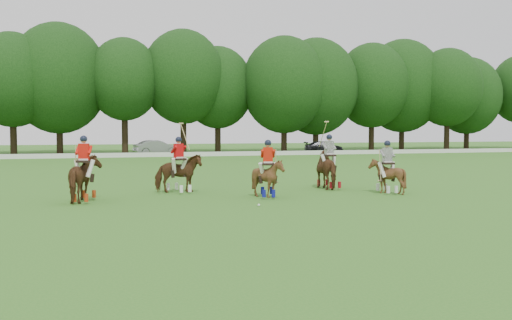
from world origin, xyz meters
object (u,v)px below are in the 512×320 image
object	(u,v)px
car_mid	(157,147)
polo_stripe_b	(387,175)
polo_red_a	(84,178)
polo_ball	(259,205)
polo_red_b	(179,173)
polo_stripe_a	(329,169)
polo_red_c	(268,177)
car_right	(324,147)

from	to	relation	value
car_mid	polo_stripe_b	world-z (taller)	polo_stripe_b
polo_red_a	polo_stripe_b	size ratio (longest dim) A/B	1.11
car_mid	polo_ball	world-z (taller)	car_mid
polo_red_b	polo_stripe_a	bearing A→B (deg)	-3.04
polo_red_b	polo_red_c	world-z (taller)	polo_red_b
polo_red_b	polo_stripe_b	xyz separation A→B (m)	(8.03, -2.84, -0.07)
car_right	car_mid	bearing A→B (deg)	103.17
car_right	polo_red_b	world-z (taller)	polo_red_b
car_mid	polo_stripe_a	bearing A→B (deg)	173.94
car_right	polo_red_a	world-z (taller)	polo_red_a
car_mid	polo_stripe_a	size ratio (longest dim) A/B	1.61
car_mid	polo_stripe_a	distance (m)	36.97
polo_red_a	polo_stripe_a	size ratio (longest dim) A/B	0.81
polo_red_c	polo_stripe_b	world-z (taller)	polo_red_c
car_right	polo_stripe_a	world-z (taller)	polo_stripe_a
polo_stripe_b	polo_ball	bearing A→B (deg)	-160.85
polo_stripe_a	polo_red_b	bearing A→B (deg)	176.96
polo_red_c	polo_stripe_b	distance (m)	5.08
polo_red_b	car_right	bearing A→B (deg)	57.64
car_mid	polo_red_a	size ratio (longest dim) A/B	1.98
polo_red_b	polo_red_c	xyz separation A→B (m)	(2.96, -2.70, -0.04)
polo_red_b	polo_ball	bearing A→B (deg)	-69.66
polo_red_b	polo_stripe_b	world-z (taller)	polo_red_b
car_right	polo_red_a	xyz separation A→B (m)	(-26.91, -38.48, 0.22)
polo_stripe_a	polo_stripe_b	xyz separation A→B (m)	(1.42, -2.49, -0.12)
car_mid	polo_red_b	xyz separation A→B (m)	(-4.10, -36.54, 0.05)
car_mid	polo_red_c	distance (m)	39.26
car_right	polo_red_b	bearing A→B (deg)	160.81
polo_red_a	polo_stripe_a	distance (m)	10.49
polo_red_a	polo_ball	distance (m)	6.43
polo_red_c	polo_ball	distance (m)	2.65
car_mid	polo_red_b	size ratio (longest dim) A/B	1.65
polo_red_c	polo_stripe_a	bearing A→B (deg)	32.76
car_right	polo_ball	xyz separation A→B (m)	(-21.30, -41.53, -0.61)
car_mid	polo_red_a	bearing A→B (deg)	158.51
polo_red_a	polo_stripe_b	xyz separation A→B (m)	(11.79, -0.90, -0.11)
polo_red_b	polo_ball	xyz separation A→B (m)	(1.85, -4.99, -0.78)
polo_red_c	polo_stripe_b	bearing A→B (deg)	-1.57
polo_stripe_b	polo_ball	distance (m)	6.59
car_mid	polo_ball	bearing A→B (deg)	166.95
car_right	polo_red_b	size ratio (longest dim) A/B	1.58
car_right	polo_stripe_a	distance (m)	40.43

